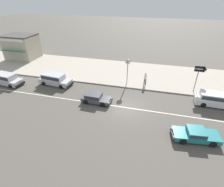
{
  "coord_description": "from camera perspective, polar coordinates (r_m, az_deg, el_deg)",
  "views": [
    {
      "loc": [
        2.49,
        -16.51,
        11.71
      ],
      "look_at": [
        -2.1,
        1.41,
        0.8
      ],
      "focal_mm": 28.0,
      "sensor_mm": 36.0,
      "label": 1
    }
  ],
  "objects": [
    {
      "name": "ground_plane",
      "position": [
        20.39,
        4.77,
        -4.63
      ],
      "size": [
        160.0,
        160.0,
        0.0
      ],
      "primitive_type": "plane",
      "color": "#544F47"
    },
    {
      "name": "minivan_silver_0",
      "position": [
        26.31,
        -18.24,
        4.54
      ],
      "size": [
        4.88,
        2.23,
        1.56
      ],
      "color": "#B7BABF",
      "rests_on": "ground"
    },
    {
      "name": "kerb_strip",
      "position": [
        28.77,
        8.23,
        6.36
      ],
      "size": [
        68.0,
        10.0,
        0.15
      ],
      "primitive_type": "cube",
      "color": "#ADA393",
      "rests_on": "ground"
    },
    {
      "name": "minivan_white_2",
      "position": [
        23.61,
        30.86,
        -1.6
      ],
      "size": [
        4.95,
        1.96,
        1.56
      ],
      "color": "white",
      "rests_on": "ground"
    },
    {
      "name": "sedan_teal_4",
      "position": [
        17.84,
        25.62,
        -11.93
      ],
      "size": [
        4.29,
        2.15,
        1.06
      ],
      "color": "teal",
      "rests_on": "ground"
    },
    {
      "name": "hatchback_dark_grey_3",
      "position": [
        21.14,
        -5.44,
        -1.36
      ],
      "size": [
        3.6,
        1.85,
        1.1
      ],
      "color": "#47494F",
      "rests_on": "ground"
    },
    {
      "name": "street_clock",
      "position": [
        24.13,
        5.13,
        9.01
      ],
      "size": [
        0.67,
        0.22,
        3.68
      ],
      "color": "#9E9EA3",
      "rests_on": "kerb_strip"
    },
    {
      "name": "minivan_silver_1",
      "position": [
        29.3,
        -31.2,
        4.17
      ],
      "size": [
        4.62,
        2.24,
        1.56
      ],
      "color": "#B7BABF",
      "rests_on": "ground"
    },
    {
      "name": "pedestrian_near_clock",
      "position": [
        25.1,
        10.84,
        5.06
      ],
      "size": [
        0.34,
        0.34,
        1.69
      ],
      "color": "#232838",
      "rests_on": "kerb_strip"
    },
    {
      "name": "arrow_signboard",
      "position": [
        24.67,
        27.77,
        6.65
      ],
      "size": [
        1.45,
        0.81,
        3.57
      ],
      "color": "#4C4C51",
      "rests_on": "kerb_strip"
    },
    {
      "name": "shopfront_corner_warung",
      "position": [
        39.03,
        -27.42,
        13.44
      ],
      "size": [
        5.69,
        5.08,
        4.49
      ],
      "color": "#B2A893",
      "rests_on": "kerb_strip"
    },
    {
      "name": "lane_centre_stripe",
      "position": [
        20.39,
        4.77,
        -4.62
      ],
      "size": [
        50.4,
        0.14,
        0.01
      ],
      "primitive_type": "cube",
      "color": "silver",
      "rests_on": "ground"
    }
  ]
}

